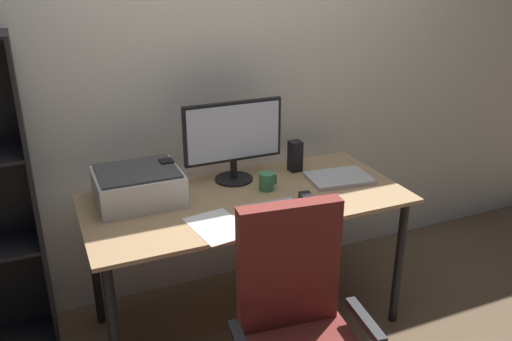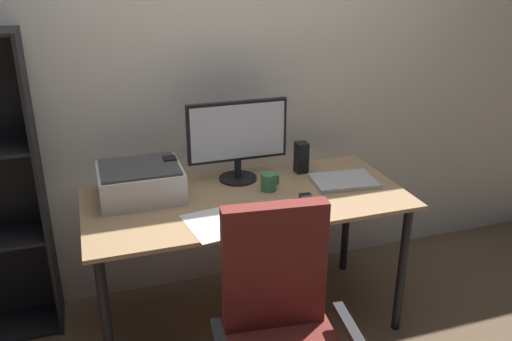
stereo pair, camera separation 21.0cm
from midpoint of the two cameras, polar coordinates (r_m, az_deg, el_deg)
ground_plane at (r=3.03m, az=1.18°, el=-15.66°), size 12.00×12.00×0.00m
back_wall at (r=2.95m, az=-2.13°, el=11.31°), size 6.40×0.10×2.60m
desk at (r=2.67m, az=1.29°, el=-4.45°), size 1.58×0.73×0.74m
monitor at (r=2.75m, az=0.21°, el=3.69°), size 0.53×0.20×0.43m
keyboard at (r=2.50m, az=3.41°, el=-4.11°), size 0.29×0.12×0.02m
mouse at (r=2.59m, az=7.76°, el=-3.15°), size 0.07×0.10×0.03m
coffee_mug at (r=2.70m, az=3.59°, el=-1.25°), size 0.09×0.08×0.09m
laptop at (r=2.85m, az=11.41°, el=-1.12°), size 0.34×0.26×0.02m
speaker_left at (r=2.72m, az=-6.91°, el=-0.32°), size 0.06×0.07×0.17m
speaker_right at (r=2.92m, az=6.90°, el=1.36°), size 0.06×0.07×0.17m
printer at (r=2.65m, az=-9.98°, el=-1.21°), size 0.40×0.34×0.16m
paper_sheet at (r=2.38m, az=-2.14°, el=-5.82°), size 0.25×0.32×0.00m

